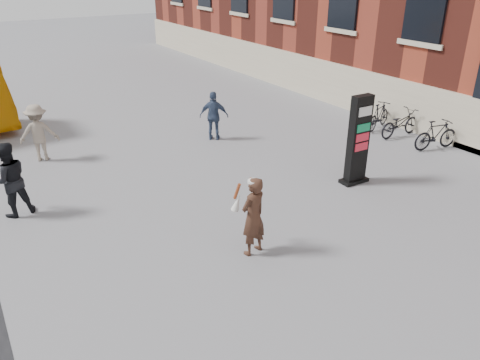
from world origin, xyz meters
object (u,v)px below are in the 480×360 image
woman (253,215)px  bike_5 (436,135)px  pedestrian_a (9,180)px  bike_7 (379,116)px  pedestrian_b (38,133)px  info_pylon (358,140)px  bike_6 (400,123)px  pedestrian_c (214,116)px

woman → bike_5: size_ratio=1.06×
pedestrian_a → bike_7: (12.78, -0.12, -0.45)m
bike_5 → bike_7: (0.00, 2.53, -0.01)m
pedestrian_b → bike_7: (11.47, -3.53, -0.41)m
pedestrian_b → woman: bearing=124.0°
info_pylon → bike_5: size_ratio=1.50×
bike_6 → bike_7: bearing=-0.6°
info_pylon → pedestrian_c: bearing=108.8°
bike_6 → pedestrian_a: bearing=84.4°
pedestrian_a → bike_6: size_ratio=1.03×
info_pylon → pedestrian_a: size_ratio=1.34×
woman → bike_7: (8.66, 4.45, -0.42)m
woman → pedestrian_b: 8.46m
woman → bike_7: woman is taller
info_pylon → pedestrian_b: info_pylon is taller
pedestrian_b → bike_6: 12.33m
pedestrian_a → pedestrian_b: pedestrian_a is taller
woman → pedestrian_c: woman is taller
woman → pedestrian_b: size_ratio=0.99×
info_pylon → pedestrian_a: 9.14m
woman → pedestrian_c: 7.28m
bike_5 → bike_7: bike_5 is taller
woman → bike_7: 9.74m
pedestrian_b → bike_6: (11.47, -4.53, -0.42)m
woman → pedestrian_b: bearing=-84.4°
bike_7 → pedestrian_c: bearing=48.9°
info_pylon → woman: (-4.47, -1.45, -0.36)m
woman → bike_6: size_ratio=0.97×
info_pylon → bike_6: size_ratio=1.38×
pedestrian_b → pedestrian_c: 5.75m
woman → bike_5: woman is taller
woman → bike_6: 9.33m
woman → pedestrian_b: (-2.81, 7.98, -0.01)m
bike_5 → info_pylon: bearing=108.7°
info_pylon → bike_6: (4.19, 2.01, -0.79)m
info_pylon → pedestrian_a: bearing=161.2°
pedestrian_a → pedestrian_b: (1.31, 3.41, -0.05)m
woman → pedestrian_c: size_ratio=1.04×
woman → pedestrian_c: bearing=-126.4°
woman → bike_5: bearing=178.7°
info_pylon → bike_5: bearing=7.6°
bike_5 → bike_7: bearing=12.3°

